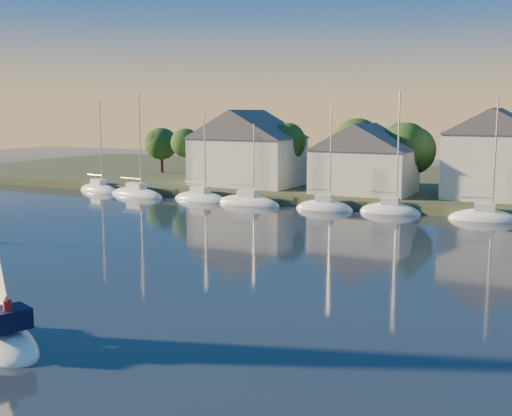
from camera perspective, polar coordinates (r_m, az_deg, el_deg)
The scene contains 8 objects.
ground at distance 24.96m, azimuth -21.46°, elevation -16.53°, with size 260.00×260.00×0.00m, color black.
shoreline_land at distance 91.74m, azimuth 16.66°, elevation 1.70°, with size 160.00×50.00×2.00m, color #344025.
wooden_dock at distance 69.50m, azimuth 12.92°, elevation -0.24°, with size 120.00×3.00×1.00m, color brown.
clubhouse_west at distance 82.65m, azimuth -0.77°, elevation 5.47°, with size 13.65×9.45×9.64m.
clubhouse_centre at distance 75.41m, azimuth 9.62°, elevation 4.45°, with size 11.55×8.40×8.08m.
clubhouse_east at distance 74.20m, azimuth 20.49°, elevation 4.64°, with size 10.50×8.40×9.80m.
tree_line at distance 79.06m, azimuth 16.58°, elevation 5.88°, with size 93.40×5.40×8.90m.
moored_fleet at distance 67.78m, azimuth 9.00°, elevation -0.27°, with size 79.50×2.40×12.05m.
Camera 1 is at (17.53, -14.45, 10.32)m, focal length 45.00 mm.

